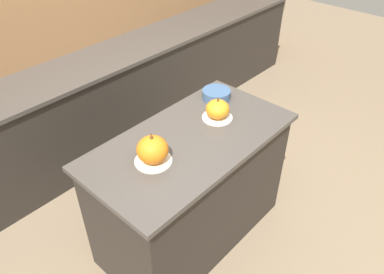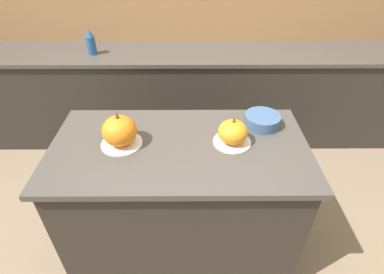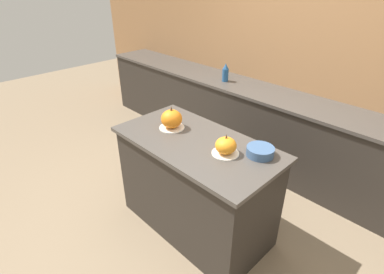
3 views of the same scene
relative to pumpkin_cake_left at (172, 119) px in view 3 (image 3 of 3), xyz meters
name	(u,v)px [view 3 (image 3 of 3)]	position (x,y,z in m)	size (l,w,h in m)	color
ground_plane	(195,224)	(0.32, -0.01, -1.02)	(12.00, 12.00, 0.00)	#847056
wall_back	(304,63)	(0.32, 1.71, 0.23)	(8.00, 0.06, 2.50)	#9E7047
kitchen_island	(196,186)	(0.32, -0.01, -0.55)	(1.43, 0.74, 0.93)	#2D2823
back_counter	(279,134)	(0.32, 1.38, -0.55)	(6.00, 0.60, 0.93)	#2D2823
pumpkin_cake_left	(172,119)	(0.00, 0.00, 0.00)	(0.23, 0.23, 0.21)	silver
pumpkin_cake_right	(226,146)	(0.61, 0.01, -0.02)	(0.21, 0.21, 0.17)	silver
bottle_tall	(225,73)	(-0.51, 1.34, 0.02)	(0.08, 0.08, 0.23)	#235184
mixing_bowl	(260,151)	(0.81, 0.18, -0.05)	(0.21, 0.21, 0.07)	#3D5B84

